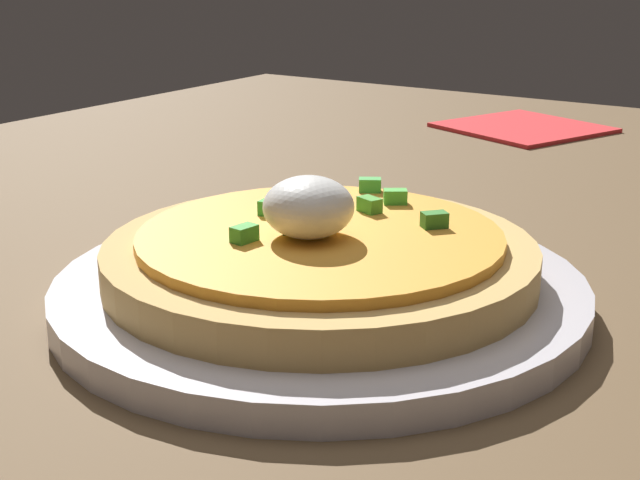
% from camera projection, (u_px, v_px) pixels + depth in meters
% --- Properties ---
extents(dining_table, '(1.24, 0.82, 0.02)m').
position_uv_depth(dining_table, '(207.00, 243.00, 0.60)').
color(dining_table, brown).
rests_on(dining_table, ground).
extents(plate, '(0.27, 0.27, 0.02)m').
position_uv_depth(plate, '(320.00, 291.00, 0.46)').
color(plate, silver).
rests_on(plate, dining_table).
extents(pizza, '(0.22, 0.22, 0.05)m').
position_uv_depth(pizza, '(319.00, 253.00, 0.46)').
color(pizza, tan).
rests_on(pizza, plate).
extents(napkin, '(0.18, 0.18, 0.00)m').
position_uv_depth(napkin, '(523.00, 128.00, 0.91)').
color(napkin, red).
rests_on(napkin, dining_table).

